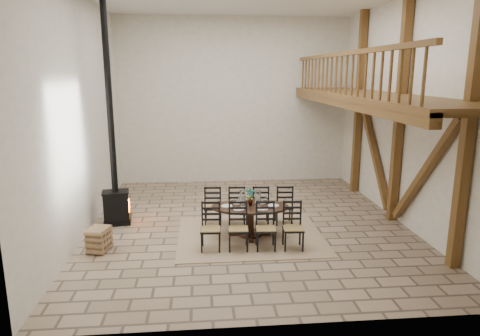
{
  "coord_description": "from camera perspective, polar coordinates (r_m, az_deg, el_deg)",
  "views": [
    {
      "loc": [
        -1.02,
        -9.15,
        3.37
      ],
      "look_at": [
        -0.15,
        0.4,
        1.22
      ],
      "focal_mm": 32.0,
      "sensor_mm": 36.0,
      "label": 1
    }
  ],
  "objects": [
    {
      "name": "wood_stove",
      "position": [
        9.9,
        -16.42,
        -0.84
      ],
      "size": [
        0.66,
        0.54,
        5.0
      ],
      "rotation": [
        0.0,
        0.0,
        0.16
      ],
      "color": "black",
      "rests_on": "ground"
    },
    {
      "name": "log_basket",
      "position": [
        10.27,
        -15.75,
        -5.89
      ],
      "size": [
        0.52,
        0.52,
        0.43
      ],
      "rotation": [
        0.0,
        0.0,
        -0.26
      ],
      "color": "brown",
      "rests_on": "ground"
    },
    {
      "name": "room_shell",
      "position": [
        9.42,
        8.48,
        10.36
      ],
      "size": [
        7.02,
        8.02,
        5.01
      ],
      "color": "white",
      "rests_on": "ground"
    },
    {
      "name": "rug",
      "position": [
        9.11,
        1.34,
        -8.99
      ],
      "size": [
        3.0,
        2.5,
        0.02
      ],
      "primitive_type": "cube",
      "color": "tan",
      "rests_on": "ground"
    },
    {
      "name": "log_stack",
      "position": [
        8.73,
        -18.28,
        -9.04
      ],
      "size": [
        0.46,
        0.55,
        0.48
      ],
      "rotation": [
        0.0,
        0.0,
        -0.26
      ],
      "color": "#9F7758",
      "rests_on": "ground"
    },
    {
      "name": "dining_table",
      "position": [
        8.99,
        1.35,
        -7.02
      ],
      "size": [
        2.08,
        1.9,
        1.03
      ],
      "rotation": [
        0.0,
        0.0,
        -0.06
      ],
      "color": "black",
      "rests_on": "ground"
    },
    {
      "name": "ground",
      "position": [
        9.8,
        1.07,
        -7.45
      ],
      "size": [
        8.0,
        8.0,
        0.0
      ],
      "primitive_type": "plane",
      "color": "#9E8369",
      "rests_on": "ground"
    }
  ]
}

